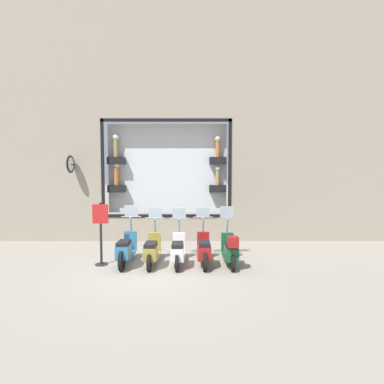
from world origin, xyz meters
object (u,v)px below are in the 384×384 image
at_px(scooter_green_0, 230,250).
at_px(scooter_teal_4, 126,249).
at_px(scooter_red_1, 204,250).
at_px(shop_sign_post, 101,231).
at_px(scooter_olive_3, 152,251).
at_px(scooter_white_2, 178,251).

distance_m(scooter_green_0, scooter_teal_4, 2.99).
distance_m(scooter_red_1, shop_sign_post, 3.01).
relative_size(scooter_red_1, scooter_teal_4, 1.00).
bearing_deg(scooter_green_0, scooter_olive_3, 88.33).
distance_m(scooter_teal_4, shop_sign_post, 0.89).
height_order(scooter_teal_4, shop_sign_post, shop_sign_post).
bearing_deg(scooter_white_2, shop_sign_post, 89.63).
bearing_deg(scooter_teal_4, scooter_green_0, -91.43).
xyz_separation_m(scooter_green_0, scooter_white_2, (0.06, 1.49, -0.04)).
distance_m(scooter_olive_3, scooter_teal_4, 0.75).
bearing_deg(shop_sign_post, scooter_teal_4, -90.27).
xyz_separation_m(scooter_green_0, scooter_teal_4, (0.07, 2.99, -0.01)).
distance_m(scooter_green_0, scooter_olive_3, 2.24).
bearing_deg(scooter_green_0, scooter_white_2, 87.55).
bearing_deg(scooter_white_2, scooter_teal_4, 89.59).
distance_m(scooter_white_2, shop_sign_post, 2.28).
height_order(scooter_white_2, scooter_olive_3, scooter_olive_3).
bearing_deg(scooter_white_2, scooter_olive_3, 89.89).
bearing_deg(scooter_teal_4, scooter_red_1, -90.13).
height_order(scooter_red_1, scooter_olive_3, scooter_red_1).
distance_m(scooter_green_0, scooter_white_2, 1.50).
bearing_deg(scooter_teal_4, scooter_olive_3, -90.72).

